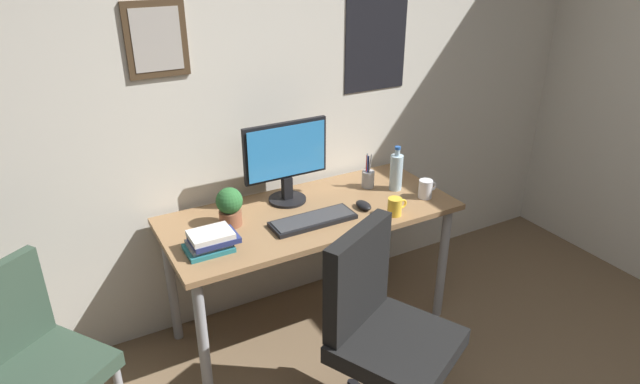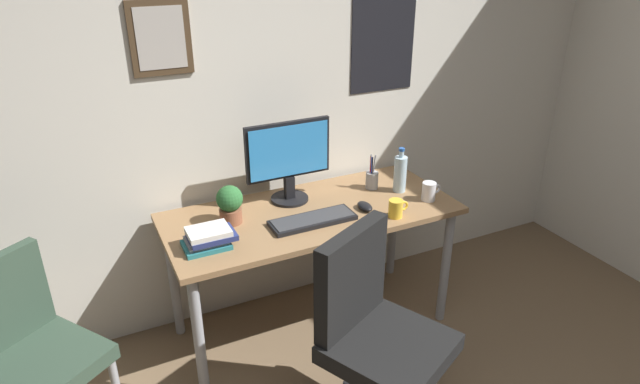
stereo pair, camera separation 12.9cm
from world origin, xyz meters
The scene contains 13 objects.
wall_back centered at (0.00, 2.15, 1.30)m, with size 4.40×0.10×2.60m.
desk centered at (0.04, 1.74, 0.65)m, with size 1.50×0.65×0.73m.
office_chair centered at (-0.01, 1.02, 0.53)m, with size 0.62×0.62×0.95m.
side_chair centered at (-1.32, 1.56, 0.50)m, with size 0.58×0.58×0.88m.
monitor centered at (-0.01, 1.91, 0.97)m, with size 0.46×0.20×0.43m.
keyboard centered at (-0.01, 1.63, 0.74)m, with size 0.43×0.15×0.03m.
computer_mouse centered at (0.29, 1.64, 0.75)m, with size 0.06×0.11×0.04m.
water_bottle centered at (0.58, 1.75, 0.84)m, with size 0.07×0.07×0.25m.
coffee_mug_near centered at (0.40, 1.50, 0.78)m, with size 0.11×0.07×0.09m.
coffee_mug_far centered at (0.66, 1.59, 0.78)m, with size 0.11×0.07×0.10m.
potted_plant centered at (-0.37, 1.81, 0.84)m, with size 0.13×0.13×0.20m.
pen_cup centered at (0.46, 1.85, 0.79)m, with size 0.07×0.07×0.20m.
book_stack_left centered at (-0.53, 1.63, 0.78)m, with size 0.24×0.16×0.09m.
Camera 1 is at (-1.12, -0.45, 2.02)m, focal length 30.59 mm.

